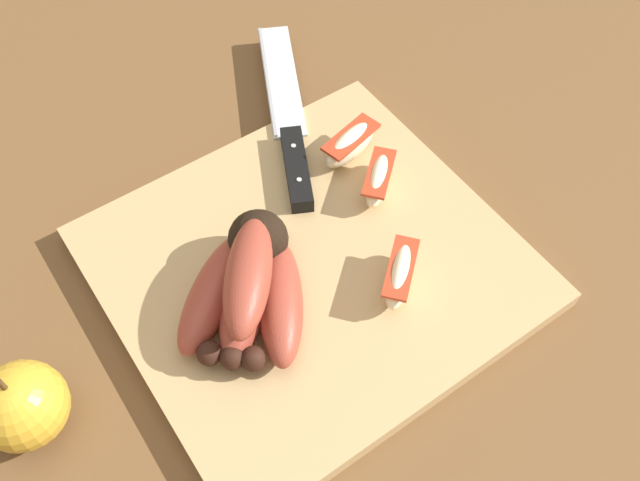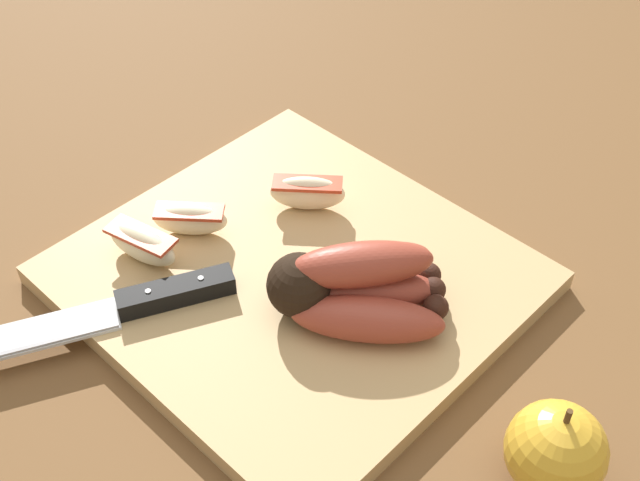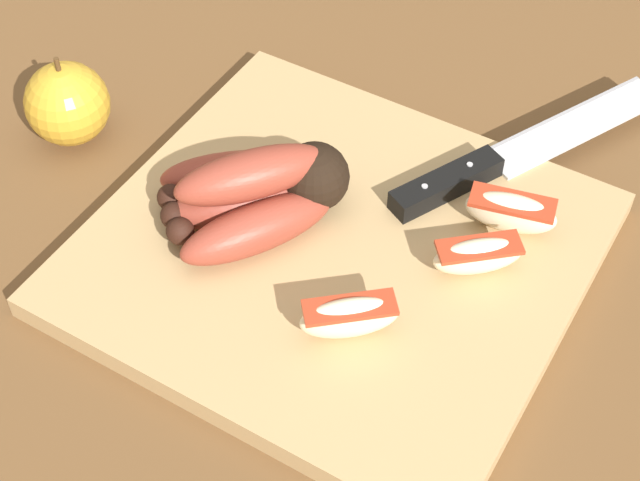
{
  "view_description": "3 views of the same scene",
  "coord_description": "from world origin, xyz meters",
  "px_view_note": "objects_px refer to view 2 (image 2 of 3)",
  "views": [
    {
      "loc": [
        0.19,
        0.28,
        0.56
      ],
      "look_at": [
        -0.01,
        -0.01,
        0.04
      ],
      "focal_mm": 38.37,
      "sensor_mm": 36.0,
      "label": 1
    },
    {
      "loc": [
        0.37,
        -0.36,
        0.55
      ],
      "look_at": [
        0.01,
        0.01,
        0.05
      ],
      "focal_mm": 46.63,
      "sensor_mm": 36.0,
      "label": 2
    },
    {
      "loc": [
        -0.24,
        0.42,
        0.59
      ],
      "look_at": [
        -0.0,
        0.02,
        0.06
      ],
      "focal_mm": 55.19,
      "sensor_mm": 36.0,
      "label": 3
    }
  ],
  "objects_px": {
    "apple_wedge_near": "(308,192)",
    "apple_wedge_far": "(190,219)",
    "apple_wedge_middle": "(142,244)",
    "whole_apple": "(556,451)",
    "banana_bunch": "(354,286)",
    "chefs_knife": "(119,309)"
  },
  "relations": [
    {
      "from": "banana_bunch",
      "to": "chefs_knife",
      "type": "bearing_deg",
      "value": -133.91
    },
    {
      "from": "banana_bunch",
      "to": "chefs_knife",
      "type": "height_order",
      "value": "banana_bunch"
    },
    {
      "from": "apple_wedge_middle",
      "to": "apple_wedge_far",
      "type": "bearing_deg",
      "value": 85.94
    },
    {
      "from": "apple_wedge_middle",
      "to": "whole_apple",
      "type": "relative_size",
      "value": 0.88
    },
    {
      "from": "banana_bunch",
      "to": "apple_wedge_near",
      "type": "distance_m",
      "value": 0.13
    },
    {
      "from": "apple_wedge_middle",
      "to": "whole_apple",
      "type": "bearing_deg",
      "value": 11.27
    },
    {
      "from": "apple_wedge_near",
      "to": "apple_wedge_far",
      "type": "distance_m",
      "value": 0.11
    },
    {
      "from": "apple_wedge_near",
      "to": "apple_wedge_middle",
      "type": "relative_size",
      "value": 0.91
    },
    {
      "from": "whole_apple",
      "to": "banana_bunch",
      "type": "bearing_deg",
      "value": 176.82
    },
    {
      "from": "banana_bunch",
      "to": "chefs_knife",
      "type": "distance_m",
      "value": 0.2
    },
    {
      "from": "apple_wedge_near",
      "to": "apple_wedge_middle",
      "type": "height_order",
      "value": "apple_wedge_near"
    },
    {
      "from": "banana_bunch",
      "to": "apple_wedge_middle",
      "type": "distance_m",
      "value": 0.19
    },
    {
      "from": "apple_wedge_far",
      "to": "whole_apple",
      "type": "xyz_separation_m",
      "value": [
        0.37,
        0.02,
        -0.0
      ]
    },
    {
      "from": "apple_wedge_near",
      "to": "apple_wedge_middle",
      "type": "bearing_deg",
      "value": -110.53
    },
    {
      "from": "apple_wedge_middle",
      "to": "whole_apple",
      "type": "xyz_separation_m",
      "value": [
        0.38,
        0.07,
        -0.0
      ]
    },
    {
      "from": "apple_wedge_middle",
      "to": "apple_wedge_far",
      "type": "relative_size",
      "value": 1.13
    },
    {
      "from": "chefs_knife",
      "to": "apple_wedge_middle",
      "type": "height_order",
      "value": "apple_wedge_middle"
    },
    {
      "from": "banana_bunch",
      "to": "whole_apple",
      "type": "bearing_deg",
      "value": -3.18
    },
    {
      "from": "chefs_knife",
      "to": "banana_bunch",
      "type": "bearing_deg",
      "value": 46.09
    },
    {
      "from": "chefs_knife",
      "to": "whole_apple",
      "type": "bearing_deg",
      "value": 20.94
    },
    {
      "from": "banana_bunch",
      "to": "apple_wedge_far",
      "type": "bearing_deg",
      "value": -168.42
    },
    {
      "from": "banana_bunch",
      "to": "apple_wedge_middle",
      "type": "bearing_deg",
      "value": -153.56
    }
  ]
}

